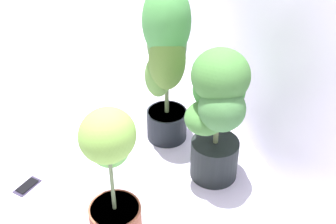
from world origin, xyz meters
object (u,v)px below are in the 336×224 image
object	(u,v)px
potted_plant_back_center	(217,107)
cell_phone	(27,186)
potted_plant_back_left	(166,53)
potted_plant_front_right	(111,171)

from	to	relation	value
potted_plant_back_center	cell_phone	bearing A→B (deg)	-102.52
potted_plant_back_left	cell_phone	xyz separation A→B (m)	(0.19, -0.83, -0.55)
potted_plant_back_left	potted_plant_back_center	world-z (taller)	potted_plant_back_left
potted_plant_front_right	cell_phone	world-z (taller)	potted_plant_front_right
potted_plant_back_left	potted_plant_front_right	bearing A→B (deg)	-35.68
cell_phone	potted_plant_back_left	bearing A→B (deg)	-118.23
potted_plant_back_left	potted_plant_back_center	xyz separation A→B (m)	(0.40, 0.13, -0.12)
potted_plant_back_left	cell_phone	bearing A→B (deg)	-77.29
potted_plant_back_left	potted_plant_back_center	bearing A→B (deg)	18.31
potted_plant_front_right	potted_plant_back_left	bearing A→B (deg)	144.32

